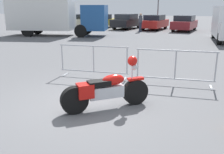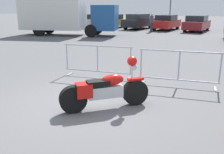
{
  "view_description": "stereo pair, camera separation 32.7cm",
  "coord_description": "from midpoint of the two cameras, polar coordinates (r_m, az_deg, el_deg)",
  "views": [
    {
      "loc": [
        2.47,
        -5.14,
        2.29
      ],
      "look_at": [
        0.57,
        0.3,
        0.65
      ],
      "focal_mm": 40.0,
      "sensor_mm": 36.0,
      "label": 1
    },
    {
      "loc": [
        2.77,
        -5.03,
        2.29
      ],
      "look_at": [
        0.57,
        0.3,
        0.65
      ],
      "focal_mm": 40.0,
      "sensor_mm": 36.0,
      "label": 2
    }
  ],
  "objects": [
    {
      "name": "box_truck",
      "position": [
        20.95,
        -13.87,
        13.64
      ],
      "size": [
        8.0,
        3.88,
        2.98
      ],
      "rotation": [
        0.0,
        0.0,
        0.22
      ],
      "color": "silver",
      "rests_on": "ground"
    },
    {
      "name": "parked_car_silver",
      "position": [
        29.06,
        -8.32,
        12.63
      ],
      "size": [
        2.27,
        4.42,
        1.43
      ],
      "rotation": [
        0.0,
        0.0,
        1.44
      ],
      "color": "#B7BABF",
      "rests_on": "ground"
    },
    {
      "name": "parked_car_maroon",
      "position": [
        25.2,
        15.89,
        11.77
      ],
      "size": [
        2.32,
        4.51,
        1.46
      ],
      "rotation": [
        0.0,
        0.0,
        1.44
      ],
      "color": "maroon",
      "rests_on": "ground"
    },
    {
      "name": "parked_car_yellow",
      "position": [
        27.83,
        -2.82,
        12.64
      ],
      "size": [
        2.28,
        4.44,
        1.44
      ],
      "rotation": [
        0.0,
        0.0,
        1.44
      ],
      "color": "yellow",
      "rests_on": "ground"
    },
    {
      "name": "parked_car_black",
      "position": [
        26.75,
        3.06,
        12.6
      ],
      "size": [
        2.41,
        4.69,
        1.52
      ],
      "rotation": [
        0.0,
        0.0,
        1.44
      ],
      "color": "black",
      "rests_on": "ground"
    },
    {
      "name": "motorcycle",
      "position": [
        5.69,
        -2.98,
        -2.95
      ],
      "size": [
        1.7,
        1.51,
        1.19
      ],
      "rotation": [
        0.0,
        0.0,
        0.72
      ],
      "color": "black",
      "rests_on": "ground"
    },
    {
      "name": "crowd_barrier_far",
      "position": [
        7.54,
        13.07,
        2.17
      ],
      "size": [
        2.33,
        0.62,
        1.07
      ],
      "rotation": [
        0.0,
        0.0,
        0.08
      ],
      "color": "#9EA0A5",
      "rests_on": "ground"
    },
    {
      "name": "crowd_barrier_near",
      "position": [
        8.22,
        -5.37,
        3.64
      ],
      "size": [
        2.33,
        0.62,
        1.07
      ],
      "rotation": [
        0.0,
        0.0,
        0.08
      ],
      "color": "#9EA0A5",
      "rests_on": "ground"
    },
    {
      "name": "parked_car_red",
      "position": [
        26.04,
        9.38,
        12.26
      ],
      "size": [
        2.31,
        4.5,
        1.46
      ],
      "rotation": [
        0.0,
        0.0,
        1.44
      ],
      "color": "#B21E19",
      "rests_on": "ground"
    },
    {
      "name": "pedestrian",
      "position": [
        23.54,
        6.12,
        12.45
      ],
      "size": [
        0.48,
        0.48,
        1.69
      ],
      "rotation": [
        0.0,
        0.0,
        2.33
      ],
      "color": "#262838",
      "rests_on": "ground"
    },
    {
      "name": "ground_plane",
      "position": [
        6.16,
        -7.51,
        -6.07
      ],
      "size": [
        120.0,
        120.0,
        0.0
      ],
      "primitive_type": "plane",
      "color": "#5B5B5E"
    }
  ]
}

